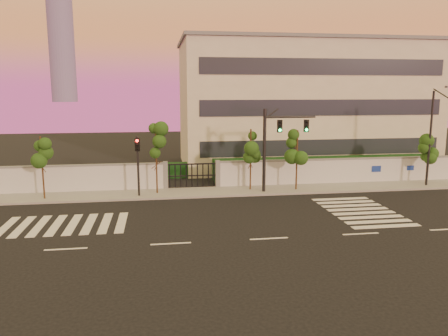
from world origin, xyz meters
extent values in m
plane|color=black|center=(0.00, 0.00, 0.00)|extent=(120.00, 120.00, 0.00)
cube|color=gray|center=(0.00, 10.50, 0.07)|extent=(60.00, 3.00, 0.15)
cube|color=silver|center=(14.50, 12.00, 1.00)|extent=(31.00, 0.30, 2.00)
cube|color=slate|center=(14.50, 12.00, 2.06)|extent=(31.00, 0.36, 0.12)
cube|color=slate|center=(-5.00, 12.00, 1.10)|extent=(0.35, 0.35, 2.20)
cube|color=slate|center=(-1.00, 12.00, 1.10)|extent=(0.35, 0.35, 2.20)
cube|color=#103717|center=(9.00, 14.50, 0.90)|extent=(20.00, 2.00, 1.80)
cube|color=#103717|center=(-16.00, 14.50, 0.70)|extent=(12.00, 1.80, 1.40)
cube|color=#103717|center=(-3.00, 17.00, 0.60)|extent=(6.00, 1.50, 1.20)
cube|color=beige|center=(9.00, 22.00, 6.00)|extent=(24.00, 12.00, 12.00)
cube|color=#262D38|center=(9.00, 15.98, 2.50)|extent=(22.00, 0.08, 1.40)
cube|color=#262D38|center=(9.00, 15.98, 6.00)|extent=(22.00, 0.08, 1.40)
cube|color=#262D38|center=(9.00, 15.98, 9.50)|extent=(22.00, 0.08, 1.40)
cube|color=slate|center=(9.00, 22.00, 12.10)|extent=(24.40, 12.40, 0.30)
cylinder|color=slate|center=(-65.00, 280.00, 55.00)|extent=(16.00, 16.00, 110.00)
cube|color=silver|center=(-14.00, 4.00, 0.01)|extent=(0.50, 4.00, 0.02)
cube|color=silver|center=(-13.10, 4.00, 0.01)|extent=(0.50, 4.00, 0.02)
cube|color=silver|center=(-12.20, 4.00, 0.01)|extent=(0.50, 4.00, 0.02)
cube|color=silver|center=(-11.30, 4.00, 0.01)|extent=(0.50, 4.00, 0.02)
cube|color=silver|center=(-10.40, 4.00, 0.01)|extent=(0.50, 4.00, 0.02)
cube|color=silver|center=(-9.50, 4.00, 0.01)|extent=(0.50, 4.00, 0.02)
cube|color=silver|center=(-8.60, 4.00, 0.01)|extent=(0.50, 4.00, 0.02)
cube|color=silver|center=(-7.70, 4.00, 0.01)|extent=(0.50, 4.00, 0.02)
cube|color=silver|center=(7.00, 1.00, 0.01)|extent=(4.00, 0.50, 0.02)
cube|color=silver|center=(7.00, 1.90, 0.01)|extent=(4.00, 0.50, 0.02)
cube|color=silver|center=(7.00, 2.80, 0.01)|extent=(4.00, 0.50, 0.02)
cube|color=silver|center=(7.00, 3.70, 0.01)|extent=(4.00, 0.50, 0.02)
cube|color=silver|center=(7.00, 4.60, 0.01)|extent=(4.00, 0.50, 0.02)
cube|color=silver|center=(7.00, 5.50, 0.01)|extent=(4.00, 0.50, 0.02)
cube|color=silver|center=(7.00, 6.40, 0.01)|extent=(4.00, 0.50, 0.02)
cube|color=silver|center=(7.00, 7.30, 0.01)|extent=(4.00, 0.50, 0.02)
cube|color=silver|center=(-10.00, 0.00, 0.01)|extent=(2.00, 0.15, 0.01)
cube|color=silver|center=(-5.00, 0.00, 0.01)|extent=(2.00, 0.15, 0.01)
cube|color=silver|center=(0.00, 0.00, 0.01)|extent=(2.00, 0.15, 0.01)
cube|color=silver|center=(5.00, 0.00, 0.01)|extent=(2.00, 0.15, 0.01)
cube|color=silver|center=(10.00, 0.00, 0.01)|extent=(2.00, 0.15, 0.01)
cylinder|color=#382314|center=(-13.34, 9.97, 2.22)|extent=(0.11, 0.11, 4.45)
sphere|color=#1A4012|center=(-13.34, 9.97, 3.56)|extent=(1.04, 1.04, 1.04)
sphere|color=#1A4012|center=(-13.01, 10.16, 2.89)|extent=(0.79, 0.79, 0.79)
sphere|color=#1A4012|center=(-13.62, 9.83, 3.11)|extent=(0.75, 0.75, 0.75)
cylinder|color=#382314|center=(-5.65, 10.51, 2.57)|extent=(0.12, 0.12, 5.14)
sphere|color=#1A4012|center=(-5.65, 10.51, 4.11)|extent=(1.07, 1.07, 1.07)
sphere|color=#1A4012|center=(-5.31, 10.70, 3.34)|extent=(0.81, 0.81, 0.81)
sphere|color=#1A4012|center=(-5.94, 10.37, 3.60)|extent=(0.77, 0.77, 0.77)
cylinder|color=#382314|center=(1.28, 10.63, 2.35)|extent=(0.12, 0.12, 4.69)
sphere|color=#1A4012|center=(1.28, 10.63, 3.75)|extent=(1.06, 1.06, 1.06)
sphere|color=#1A4012|center=(1.62, 10.82, 3.05)|extent=(0.81, 0.81, 0.81)
sphere|color=#1A4012|center=(0.99, 10.48, 3.28)|extent=(0.77, 0.77, 0.77)
cylinder|color=#382314|center=(4.70, 10.14, 2.30)|extent=(0.12, 0.12, 4.59)
sphere|color=#1A4012|center=(4.70, 10.14, 3.67)|extent=(1.11, 1.11, 1.11)
sphere|color=#1A4012|center=(5.06, 10.34, 2.98)|extent=(0.84, 0.84, 0.84)
sphere|color=#1A4012|center=(4.40, 9.99, 3.21)|extent=(0.80, 0.80, 0.80)
cylinder|color=#382314|center=(15.62, 10.55, 2.06)|extent=(0.12, 0.12, 4.12)
sphere|color=#1A4012|center=(15.62, 10.55, 3.30)|extent=(1.11, 1.11, 1.11)
sphere|color=#1A4012|center=(15.97, 10.75, 2.68)|extent=(0.84, 0.84, 0.84)
sphere|color=#1A4012|center=(15.32, 10.40, 2.89)|extent=(0.80, 0.80, 0.80)
cylinder|color=black|center=(2.13, 9.83, 3.10)|extent=(0.24, 0.24, 6.19)
cylinder|color=black|center=(4.03, 9.83, 5.59)|extent=(3.80, 0.36, 0.16)
cube|color=black|center=(3.23, 9.78, 4.94)|extent=(0.35, 0.18, 0.90)
sphere|color=#0CF259|center=(3.23, 9.67, 4.66)|extent=(0.20, 0.20, 0.20)
cube|color=black|center=(5.22, 9.78, 4.94)|extent=(0.35, 0.18, 0.90)
sphere|color=#0CF259|center=(5.22, 9.67, 4.66)|extent=(0.20, 0.20, 0.20)
cylinder|color=black|center=(-6.93, 9.88, 2.18)|extent=(0.16, 0.16, 4.37)
cube|color=black|center=(-6.93, 9.83, 3.79)|extent=(0.34, 0.17, 0.87)
sphere|color=red|center=(-6.93, 9.72, 4.06)|extent=(0.19, 0.19, 0.19)
cylinder|color=black|center=(15.29, 9.98, 3.73)|extent=(0.17, 0.17, 7.46)
cylinder|color=black|center=(15.29, 9.14, 7.27)|extent=(0.09, 1.78, 0.73)
camera|label=1|loc=(-5.49, -20.78, 7.51)|focal=35.00mm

